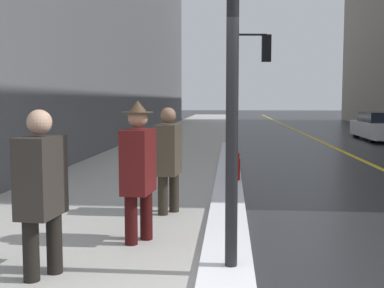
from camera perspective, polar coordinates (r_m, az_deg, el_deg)
sidewalk_slab at (r=18.63m, az=-2.23°, el=-0.10°), size 4.00×80.00×0.01m
road_centre_stripe at (r=18.89m, az=16.15°, el=-0.24°), size 0.16×80.00×0.00m
snow_bank_curb at (r=10.42m, az=4.34°, el=-4.06°), size 0.54×16.75×0.11m
traffic_light_near at (r=16.60m, az=7.26°, el=9.38°), size 1.31×0.37×4.07m
pedestrian_with_shoulder_bag at (r=4.86m, az=-17.37°, el=-4.75°), size 0.36×0.76×1.64m
pedestrian_in_fedora at (r=5.81m, az=-6.38°, el=-2.59°), size 0.37×0.56×1.73m
pedestrian_nearside at (r=7.26m, az=-2.82°, el=-1.35°), size 0.36×0.55×1.62m
parked_car_white at (r=22.38m, az=21.59°, el=1.91°), size 1.84×4.54×1.22m
fire_hydrant at (r=9.83m, az=5.13°, el=-2.90°), size 0.20×0.20×0.70m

